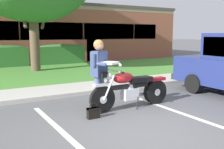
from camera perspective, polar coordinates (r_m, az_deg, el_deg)
name	(u,v)px	position (r m, az deg, el deg)	size (l,w,h in m)	color
ground_plane	(144,127)	(5.26, 7.17, -11.44)	(140.00, 140.00, 0.00)	#565659
curb_strip	(82,93)	(7.89, -6.74, -4.09)	(60.00, 0.20, 0.12)	#B7B2A8
concrete_walk	(72,89)	(8.66, -8.95, -3.10)	(60.00, 1.50, 0.08)	#B7B2A8
grass_lawn	(41,74)	(12.35, -15.44, 0.21)	(60.00, 6.32, 0.06)	#478433
stall_stripe_0	(69,138)	(4.75, -9.44, -13.74)	(0.12, 4.40, 0.01)	silver
stall_stripe_1	(184,114)	(6.22, 15.74, -8.45)	(0.12, 4.40, 0.01)	silver
motorcycle	(133,89)	(6.46, 4.76, -3.12)	(2.24, 0.82, 1.18)	black
rider_person	(100,70)	(5.95, -2.70, 1.00)	(0.58, 0.66, 1.70)	black
handbag	(93,112)	(5.69, -4.14, -8.27)	(0.28, 0.13, 0.36)	black
hedge_center_left	(61,54)	(16.08, -11.24, 4.53)	(2.79, 0.90, 1.24)	#336B2D
brick_building	(8,33)	(20.90, -22.09, 8.59)	(24.23, 9.52, 3.90)	#93513D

